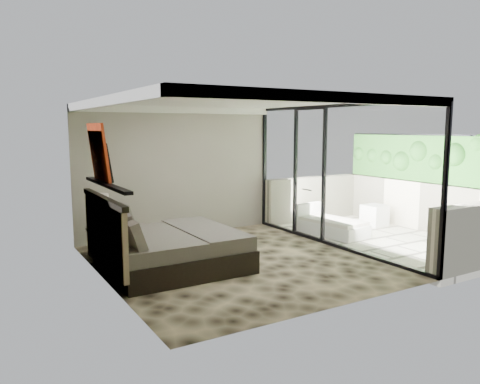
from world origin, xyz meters
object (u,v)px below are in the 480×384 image
bed (166,248)px  ottoman (375,215)px  table_lamp (99,206)px  nightstand (102,243)px  lounger (330,225)px

bed → ottoman: (5.65, 0.71, -0.11)m
bed → table_lamp: bearing=118.3°
nightstand → lounger: 4.90m
nightstand → table_lamp: 0.69m
ottoman → bed: bearing=-172.8°
bed → table_lamp: 1.65m
bed → lounger: 4.17m
table_lamp → ottoman: (6.39, -0.66, -0.67)m
nightstand → lounger: size_ratio=0.29×
table_lamp → lounger: 4.98m
table_lamp → lounger: table_lamp is taller
bed → lounger: size_ratio=1.36×
bed → lounger: (4.13, 0.58, -0.17)m
bed → lounger: bearing=8.0°
bed → ottoman: size_ratio=4.46×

